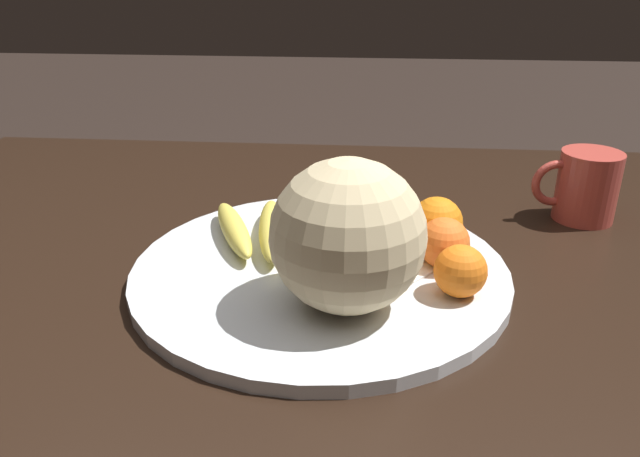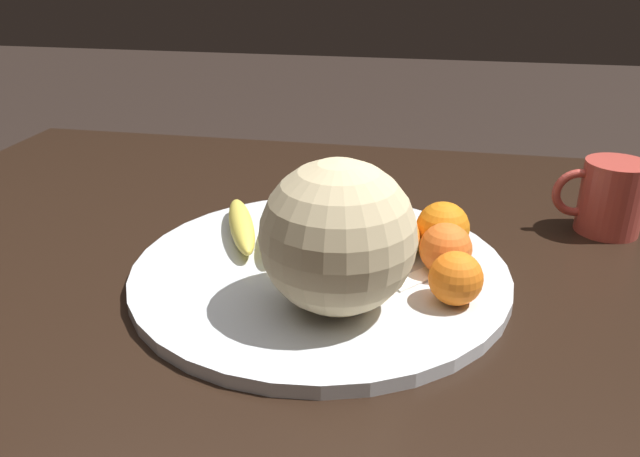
# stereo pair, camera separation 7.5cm
# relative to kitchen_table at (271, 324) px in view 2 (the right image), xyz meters

# --- Properties ---
(kitchen_table) EXTENTS (1.32, 1.10, 0.70)m
(kitchen_table) POSITION_rel_kitchen_table_xyz_m (0.00, 0.00, 0.00)
(kitchen_table) COLOR black
(kitchen_table) RESTS_ON ground_plane
(fruit_bowl) EXTENTS (0.46, 0.46, 0.02)m
(fruit_bowl) POSITION_rel_kitchen_table_xyz_m (0.07, -0.01, 0.09)
(fruit_bowl) COLOR silver
(fruit_bowl) RESTS_ON kitchen_table
(melon) EXTENTS (0.17, 0.17, 0.17)m
(melon) POSITION_rel_kitchen_table_xyz_m (0.11, -0.10, 0.18)
(melon) COLOR beige
(melon) RESTS_ON fruit_bowl
(banana_bunch) EXTENTS (0.33, 0.20, 0.03)m
(banana_bunch) POSITION_rel_kitchen_table_xyz_m (0.06, 0.04, 0.12)
(banana_bunch) COLOR #473819
(banana_bunch) RESTS_ON fruit_bowl
(orange_front_left) EXTENTS (0.06, 0.06, 0.06)m
(orange_front_left) POSITION_rel_kitchen_table_xyz_m (0.16, 0.02, 0.13)
(orange_front_left) COLOR orange
(orange_front_left) RESTS_ON fruit_bowl
(orange_front_right) EXTENTS (0.07, 0.07, 0.07)m
(orange_front_right) POSITION_rel_kitchen_table_xyz_m (0.21, 0.05, 0.13)
(orange_front_right) COLOR orange
(orange_front_right) RESTS_ON fruit_bowl
(orange_mid_center) EXTENTS (0.06, 0.06, 0.06)m
(orange_mid_center) POSITION_rel_kitchen_table_xyz_m (0.12, 0.09, 0.13)
(orange_mid_center) COLOR orange
(orange_mid_center) RESTS_ON fruit_bowl
(orange_back_left) EXTENTS (0.06, 0.06, 0.06)m
(orange_back_left) POSITION_rel_kitchen_table_xyz_m (0.23, -0.07, 0.13)
(orange_back_left) COLOR orange
(orange_back_left) RESTS_ON fruit_bowl
(orange_back_right) EXTENTS (0.06, 0.06, 0.06)m
(orange_back_right) POSITION_rel_kitchen_table_xyz_m (0.22, -0.00, 0.13)
(orange_back_right) COLOR orange
(orange_back_right) RESTS_ON fruit_bowl
(produce_tag) EXTENTS (0.07, 0.07, 0.00)m
(produce_tag) POSITION_rel_kitchen_table_xyz_m (0.19, -0.03, 0.10)
(produce_tag) COLOR white
(produce_tag) RESTS_ON fruit_bowl
(ceramic_mug) EXTENTS (0.13, 0.09, 0.10)m
(ceramic_mug) POSITION_rel_kitchen_table_xyz_m (0.44, 0.20, 0.14)
(ceramic_mug) COLOR #B74238
(ceramic_mug) RESTS_ON kitchen_table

